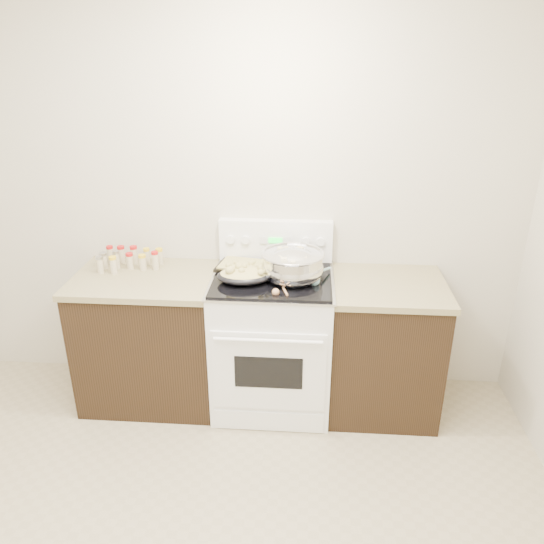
{
  "coord_description": "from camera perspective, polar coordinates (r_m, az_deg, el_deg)",
  "views": [
    {
      "loc": [
        0.57,
        -1.64,
        2.31
      ],
      "look_at": [
        0.35,
        1.37,
        1.0
      ],
      "focal_mm": 35.0,
      "sensor_mm": 36.0,
      "label": 1
    }
  ],
  "objects": [
    {
      "name": "room_shell",
      "position": [
        1.84,
        -14.22,
        3.48
      ],
      "size": [
        4.1,
        3.6,
        2.75
      ],
      "color": "beige",
      "rests_on": "ground"
    },
    {
      "name": "kitchen_range",
      "position": [
        3.57,
        0.07,
        -7.19
      ],
      "size": [
        0.78,
        0.73,
        1.22
      ],
      "color": "white",
      "rests_on": "ground"
    },
    {
      "name": "baking_sheet",
      "position": [
        3.48,
        -2.85,
        0.67
      ],
      "size": [
        0.39,
        0.31,
        0.06
      ],
      "color": "black",
      "rests_on": "kitchen_range"
    },
    {
      "name": "wooden_spoon",
      "position": [
        3.16,
        0.66,
        -1.88
      ],
      "size": [
        0.1,
        0.27,
        0.04
      ],
      "color": "tan",
      "rests_on": "kitchen_range"
    },
    {
      "name": "mixing_bowl",
      "position": [
        3.29,
        2.23,
        0.67
      ],
      "size": [
        0.51,
        0.51,
        0.23
      ],
      "color": "silver",
      "rests_on": "kitchen_range"
    },
    {
      "name": "roasting_pan",
      "position": [
        3.27,
        -3.01,
        -0.29
      ],
      "size": [
        0.37,
        0.28,
        0.12
      ],
      "color": "black",
      "rests_on": "kitchen_range"
    },
    {
      "name": "counter_left",
      "position": [
        3.73,
        -12.84,
        -6.86
      ],
      "size": [
        0.93,
        0.67,
        0.92
      ],
      "color": "black",
      "rests_on": "ground"
    },
    {
      "name": "counter_right",
      "position": [
        3.61,
        11.8,
        -7.81
      ],
      "size": [
        0.73,
        0.67,
        0.92
      ],
      "color": "black",
      "rests_on": "ground"
    },
    {
      "name": "blue_ladle",
      "position": [
        3.27,
        4.68,
        -0.72
      ],
      "size": [
        0.14,
        0.24,
        0.09
      ],
      "color": "#8AC3CF",
      "rests_on": "kitchen_range"
    },
    {
      "name": "spice_jars",
      "position": [
        3.67,
        -15.26,
        1.37
      ],
      "size": [
        0.4,
        0.23,
        0.13
      ],
      "color": "#BFB28C",
      "rests_on": "counter_left"
    }
  ]
}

